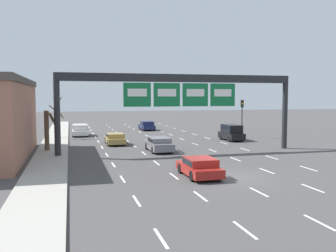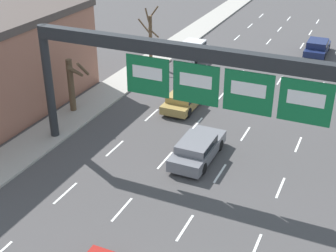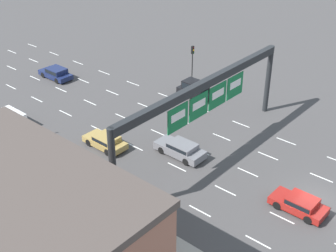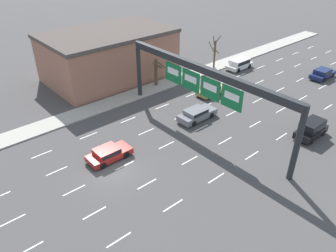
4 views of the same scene
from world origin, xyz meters
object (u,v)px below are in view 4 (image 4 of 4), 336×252
car_red (108,153)px  car_grey (197,114)px  sign_gantry (203,79)px  suv_white (239,63)px  car_gold (211,90)px  tree_bare_closest (215,52)px  car_navy (323,73)px  suv_black (312,128)px  tree_bare_second (157,71)px

car_red → car_grey: bearing=89.6°
car_grey → sign_gantry: bearing=-35.8°
sign_gantry → car_red: size_ratio=5.30×
suv_white → car_grey: bearing=-67.1°
car_gold → car_grey: 6.91m
car_gold → tree_bare_closest: (-6.06, 7.12, 1.91)m
car_gold → suv_white: size_ratio=0.95×
car_red → suv_white: 28.22m
car_gold → car_red: 17.80m
car_grey → car_navy: bearing=81.4°
car_red → car_grey: size_ratio=0.89×
suv_black → sign_gantry: bearing=-138.4°
suv_black → tree_bare_closest: size_ratio=0.80×
car_grey → suv_black: 11.96m
tree_bare_second → sign_gantry: bearing=-17.1°
car_navy → tree_bare_second: tree_bare_second is taller
suv_black → tree_bare_closest: 20.81m
car_red → suv_white: size_ratio=0.93×
sign_gantry → car_gold: (-5.06, 7.26, -5.08)m
suv_white → tree_bare_second: tree_bare_second is taller
suv_white → tree_bare_second: size_ratio=1.16×
car_gold → car_grey: bearing=-60.9°
car_grey → suv_black: bearing=31.8°
car_navy → tree_bare_second: 23.80m
car_red → tree_bare_closest: 26.39m
sign_gantry → car_red: sign_gantry is taller
sign_gantry → suv_white: bearing=116.1°
car_navy → car_gold: bearing=-112.7°
sign_gantry → tree_bare_closest: (-11.12, 14.38, -3.17)m
car_navy → suv_white: (-10.10, -6.08, 0.11)m
car_navy → tree_bare_second: bearing=-123.9°
suv_black → car_gold: bearing=-178.9°
car_red → car_gold: bearing=100.6°
car_navy → suv_white: bearing=-148.9°
car_navy → car_red: size_ratio=1.07×
suv_white → tree_bare_closest: tree_bare_closest is taller
sign_gantry → tree_bare_closest: sign_gantry is taller
sign_gantry → car_grey: sign_gantry is taller
car_red → suv_black: 20.49m
car_gold → car_navy: (6.71, 16.01, 0.07)m
tree_bare_closest → car_navy: bearing=34.9°
car_navy → car_red: 33.68m
car_grey → tree_bare_closest: (-9.42, 13.15, 1.85)m
car_gold → car_grey: size_ratio=0.90×
sign_gantry → car_navy: 23.87m
sign_gantry → tree_bare_second: bearing=162.9°
car_red → tree_bare_closest: size_ratio=0.84×
car_gold → tree_bare_closest: size_ratio=0.85×
car_navy → suv_white: 11.79m
suv_white → tree_bare_closest: size_ratio=0.90×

